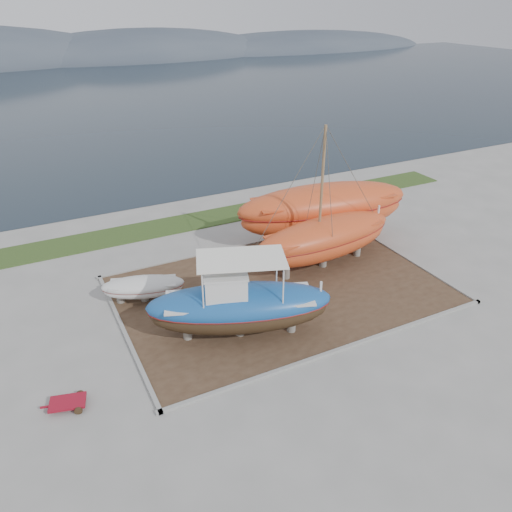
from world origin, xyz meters
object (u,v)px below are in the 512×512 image
white_dinghy (144,290)px  red_trailer (68,404)px  blue_caique (239,298)px  orange_bare_hull (323,215)px  orange_sailboat (328,200)px

white_dinghy → red_trailer: size_ratio=2.07×
blue_caique → red_trailer: bearing=-151.8°
white_dinghy → orange_bare_hull: size_ratio=0.37×
orange_bare_hull → red_trailer: 19.95m
blue_caique → white_dinghy: bearing=142.9°
orange_bare_hull → orange_sailboat: bearing=-113.9°
white_dinghy → red_trailer: (-5.07, -6.49, -0.58)m
white_dinghy → orange_bare_hull: 13.16m
blue_caique → orange_bare_hull: size_ratio=0.75×
white_dinghy → red_trailer: bearing=-109.4°
white_dinghy → orange_bare_hull: orange_bare_hull is taller
orange_sailboat → red_trailer: orange_sailboat is taller
orange_sailboat → orange_bare_hull: orange_sailboat is taller
white_dinghy → orange_bare_hull: bearing=26.6°
orange_bare_hull → red_trailer: orange_bare_hull is taller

